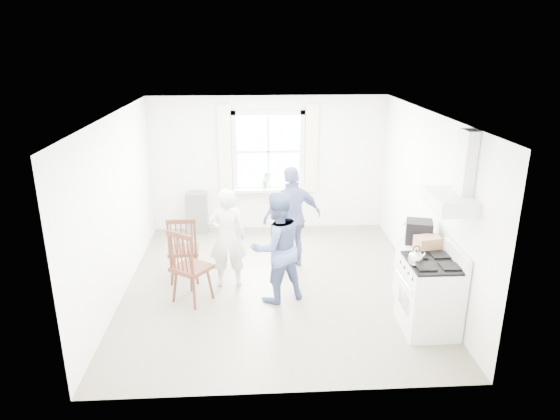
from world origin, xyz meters
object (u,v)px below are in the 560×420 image
at_px(stereo_stack, 419,232).
at_px(windsor_chair_b, 185,260).
at_px(low_cabinet, 417,273).
at_px(person_left, 227,238).
at_px(windsor_chair_a, 183,243).
at_px(gas_stove, 430,295).
at_px(person_right, 292,217).
at_px(person_mid, 277,247).

bearing_deg(stereo_stack, windsor_chair_b, 178.44).
height_order(low_cabinet, person_left, person_left).
relative_size(low_cabinet, windsor_chair_a, 0.84).
distance_m(gas_stove, stereo_stack, 0.94).
bearing_deg(person_left, low_cabinet, 163.69).
distance_m(gas_stove, person_right, 2.62).
xyz_separation_m(windsor_chair_a, person_mid, (1.39, -0.60, 0.15)).
bearing_deg(person_mid, person_left, -56.76).
bearing_deg(gas_stove, low_cabinet, 84.32).
height_order(gas_stove, stereo_stack, stereo_stack).
relative_size(stereo_stack, windsor_chair_a, 0.39).
bearing_deg(windsor_chair_b, person_mid, 2.92).
relative_size(low_cabinet, stereo_stack, 2.12).
relative_size(stereo_stack, person_left, 0.28).
xyz_separation_m(person_left, person_right, (1.03, 0.67, 0.07)).
height_order(windsor_chair_a, windsor_chair_b, windsor_chair_b).
bearing_deg(person_right, low_cabinet, 124.73).
relative_size(windsor_chair_a, windsor_chair_b, 0.96).
height_order(gas_stove, windsor_chair_b, gas_stove).
xyz_separation_m(stereo_stack, person_left, (-2.67, 0.63, -0.29)).
height_order(gas_stove, low_cabinet, gas_stove).
bearing_deg(windsor_chair_a, person_mid, -23.29).
xyz_separation_m(windsor_chair_b, person_right, (1.59, 1.22, 0.16)).
bearing_deg(windsor_chair_b, windsor_chair_a, 99.93).
height_order(stereo_stack, person_left, person_left).
bearing_deg(gas_stove, windsor_chair_b, 165.29).
bearing_deg(low_cabinet, windsor_chair_a, 166.64).
bearing_deg(windsor_chair_b, gas_stove, -14.71).
bearing_deg(person_left, person_right, -148.90).
xyz_separation_m(windsor_chair_b, person_left, (0.56, 0.54, 0.09)).
xyz_separation_m(low_cabinet, person_left, (-2.69, 0.68, 0.32)).
xyz_separation_m(stereo_stack, person_right, (-1.64, 1.30, -0.22)).
height_order(windsor_chair_a, person_mid, person_mid).
bearing_deg(person_mid, person_right, -128.18).
bearing_deg(person_left, stereo_stack, 164.56).
bearing_deg(person_left, gas_stove, 150.09).
bearing_deg(person_left, windsor_chair_a, -12.21).
bearing_deg(windsor_chair_a, person_left, -10.08).
distance_m(windsor_chair_b, person_right, 2.01).
bearing_deg(gas_stove, person_left, 152.22).
bearing_deg(low_cabinet, stereo_stack, 111.05).
bearing_deg(low_cabinet, person_mid, 174.20).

